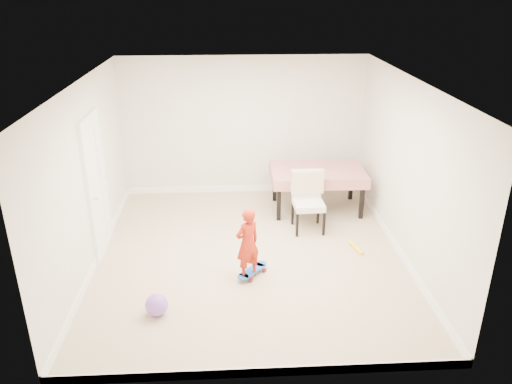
{
  "coord_description": "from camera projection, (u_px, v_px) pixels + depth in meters",
  "views": [
    {
      "loc": [
        -0.28,
        -6.51,
        3.81
      ],
      "look_at": [
        0.1,
        0.2,
        0.95
      ],
      "focal_mm": 35.0,
      "sensor_mm": 36.0,
      "label": 1
    }
  ],
  "objects": [
    {
      "name": "ceiling",
      "position": [
        249.0,
        83.0,
        6.48
      ],
      "size": [
        4.5,
        5.0,
        0.04
      ],
      "primitive_type": "cube",
      "color": "silver",
      "rests_on": "wall_back"
    },
    {
      "name": "skateboard",
      "position": [
        252.0,
        272.0,
        6.98
      ],
      "size": [
        0.53,
        0.58,
        0.09
      ],
      "primitive_type": null,
      "rotation": [
        0.0,
        0.0,
        0.88
      ],
      "color": "blue",
      "rests_on": "ground"
    },
    {
      "name": "wall_right",
      "position": [
        406.0,
        172.0,
        7.1
      ],
      "size": [
        0.04,
        5.0,
        2.6
      ],
      "primitive_type": "cube",
      "color": "beige",
      "rests_on": "ground"
    },
    {
      "name": "ground",
      "position": [
        250.0,
        255.0,
        7.49
      ],
      "size": [
        5.0,
        5.0,
        0.0
      ],
      "primitive_type": "plane",
      "color": "tan",
      "rests_on": "ground"
    },
    {
      "name": "baseboard_back",
      "position": [
        244.0,
        188.0,
        9.76
      ],
      "size": [
        4.5,
        0.02,
        0.12
      ],
      "primitive_type": "cube",
      "color": "white",
      "rests_on": "ground"
    },
    {
      "name": "child",
      "position": [
        248.0,
        246.0,
        6.73
      ],
      "size": [
        0.44,
        0.41,
        1.02
      ],
      "primitive_type": "imported",
      "rotation": [
        0.0,
        0.0,
        3.73
      ],
      "color": "#B62512",
      "rests_on": "ground"
    },
    {
      "name": "balloon",
      "position": [
        157.0,
        305.0,
        6.11
      ],
      "size": [
        0.28,
        0.28,
        0.28
      ],
      "primitive_type": "sphere",
      "color": "#8554CA",
      "rests_on": "ground"
    },
    {
      "name": "door",
      "position": [
        96.0,
        188.0,
        7.25
      ],
      "size": [
        0.11,
        0.94,
        2.11
      ],
      "primitive_type": "cube",
      "color": "white",
      "rests_on": "ground"
    },
    {
      "name": "wall_back",
      "position": [
        244.0,
        127.0,
        9.26
      ],
      "size": [
        4.5,
        0.04,
        2.6
      ],
      "primitive_type": "cube",
      "color": "beige",
      "rests_on": "ground"
    },
    {
      "name": "foam_toy",
      "position": [
        356.0,
        248.0,
        7.65
      ],
      "size": [
        0.16,
        0.4,
        0.06
      ],
      "primitive_type": "cylinder",
      "rotation": [
        1.57,
        0.0,
        0.25
      ],
      "color": "yellow",
      "rests_on": "ground"
    },
    {
      "name": "wall_left",
      "position": [
        88.0,
        178.0,
        6.87
      ],
      "size": [
        0.04,
        5.0,
        2.6
      ],
      "primitive_type": "cube",
      "color": "beige",
      "rests_on": "ground"
    },
    {
      "name": "dining_chair",
      "position": [
        309.0,
        203.0,
        8.08
      ],
      "size": [
        0.56,
        0.64,
        0.98
      ],
      "primitive_type": null,
      "rotation": [
        0.0,
        0.0,
        0.04
      ],
      "color": "beige",
      "rests_on": "ground"
    },
    {
      "name": "baseboard_right",
      "position": [
        397.0,
        248.0,
        7.58
      ],
      "size": [
        0.02,
        5.0,
        0.12
      ],
      "primitive_type": "cube",
      "color": "white",
      "rests_on": "ground"
    },
    {
      "name": "wall_front",
      "position": [
        261.0,
        269.0,
        4.7
      ],
      "size": [
        4.5,
        0.04,
        2.6
      ],
      "primitive_type": "cube",
      "color": "beige",
      "rests_on": "ground"
    },
    {
      "name": "baseboard_front",
      "position": [
        261.0,
        372.0,
        5.18
      ],
      "size": [
        4.5,
        0.02,
        0.12
      ],
      "primitive_type": "cube",
      "color": "white",
      "rests_on": "ground"
    },
    {
      "name": "baseboard_left",
      "position": [
        99.0,
        256.0,
        7.35
      ],
      "size": [
        0.02,
        5.0,
        0.12
      ],
      "primitive_type": "cube",
      "color": "white",
      "rests_on": "ground"
    },
    {
      "name": "dining_table",
      "position": [
        317.0,
        189.0,
        8.87
      ],
      "size": [
        1.63,
        1.03,
        0.76
      ],
      "primitive_type": null,
      "rotation": [
        0.0,
        0.0,
        -0.01
      ],
      "color": "red",
      "rests_on": "ground"
    }
  ]
}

